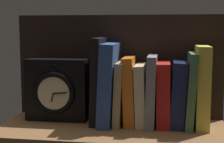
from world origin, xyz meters
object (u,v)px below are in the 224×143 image
at_px(framed_clock, 57,90).
at_px(book_red_requiem, 163,94).
at_px(book_gray_chess, 151,90).
at_px(book_navy_bierce, 178,94).
at_px(book_orange_pandolfini, 130,91).
at_px(book_black_skeptic, 98,81).
at_px(book_cream_twain, 141,95).
at_px(book_green_romantic, 190,90).
at_px(book_blue_modern, 109,84).
at_px(book_yellow_seinlanguage, 202,87).
at_px(book_tan_shortstories, 120,93).

bearing_deg(framed_clock, book_red_requiem, -0.55).
height_order(book_gray_chess, book_navy_bierce, book_gray_chess).
bearing_deg(book_navy_bierce, book_orange_pandolfini, 180.00).
bearing_deg(book_red_requiem, book_black_skeptic, 180.00).
xyz_separation_m(book_cream_twain, book_red_requiem, (0.07, 0.00, 0.00)).
bearing_deg(book_green_romantic, book_red_requiem, 180.00).
distance_m(book_blue_modern, book_red_requiem, 0.16).
bearing_deg(book_orange_pandolfini, framed_clock, 179.21).
distance_m(book_green_romantic, framed_clock, 0.40).
relative_size(book_blue_modern, book_yellow_seinlanguage, 1.02).
height_order(book_green_romantic, book_yellow_seinlanguage, book_yellow_seinlanguage).
xyz_separation_m(book_cream_twain, book_yellow_seinlanguage, (0.17, 0.00, 0.03)).
height_order(book_black_skeptic, book_cream_twain, book_black_skeptic).
bearing_deg(framed_clock, book_gray_chess, -0.62).
bearing_deg(book_black_skeptic, book_red_requiem, 0.00).
relative_size(book_blue_modern, book_navy_bierce, 1.27).
xyz_separation_m(book_cream_twain, book_navy_bierce, (0.11, 0.00, 0.01)).
xyz_separation_m(book_green_romantic, book_yellow_seinlanguage, (0.03, 0.00, 0.01)).
distance_m(book_blue_modern, book_gray_chess, 0.13).
bearing_deg(book_green_romantic, framed_clock, 179.55).
bearing_deg(book_yellow_seinlanguage, framed_clock, 179.59).
bearing_deg(framed_clock, book_green_romantic, -0.45).
xyz_separation_m(book_red_requiem, framed_clock, (-0.33, 0.00, 0.00)).
bearing_deg(book_tan_shortstories, book_cream_twain, 0.00).
height_order(book_tan_shortstories, book_cream_twain, book_tan_shortstories).
bearing_deg(book_green_romantic, book_gray_chess, 180.00).
distance_m(book_blue_modern, book_navy_bierce, 0.21).
xyz_separation_m(book_black_skeptic, book_tan_shortstories, (0.07, 0.00, -0.04)).
height_order(book_tan_shortstories, framed_clock, framed_clock).
relative_size(book_blue_modern, book_cream_twain, 1.34).
bearing_deg(book_navy_bierce, book_black_skeptic, 180.00).
distance_m(book_orange_pandolfini, book_navy_bierce, 0.14).
height_order(book_tan_shortstories, book_navy_bierce, book_navy_bierce).
bearing_deg(book_gray_chess, book_red_requiem, 0.00).
bearing_deg(book_cream_twain, book_red_requiem, 0.00).
height_order(book_black_skeptic, book_tan_shortstories, book_black_skeptic).
relative_size(book_cream_twain, book_red_requiem, 0.96).
bearing_deg(book_red_requiem, book_orange_pandolfini, 180.00).
xyz_separation_m(book_tan_shortstories, book_navy_bierce, (0.17, 0.00, 0.00)).
distance_m(book_black_skeptic, book_orange_pandolfini, 0.10).
bearing_deg(book_green_romantic, book_navy_bierce, 180.00).
bearing_deg(book_navy_bierce, framed_clock, 179.51).
relative_size(book_blue_modern, book_gray_chess, 1.17).
height_order(book_gray_chess, book_yellow_seinlanguage, book_yellow_seinlanguage).
bearing_deg(book_red_requiem, framed_clock, 179.45).
height_order(book_black_skeptic, book_navy_bierce, book_black_skeptic).
bearing_deg(book_red_requiem, book_gray_chess, 180.00).
relative_size(book_orange_pandolfini, book_navy_bierce, 1.06).
bearing_deg(framed_clock, book_cream_twain, -0.69).
bearing_deg(framed_clock, book_yellow_seinlanguage, -0.41).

